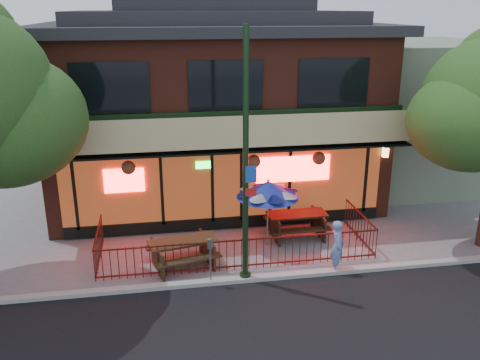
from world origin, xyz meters
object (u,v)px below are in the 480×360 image
object	(u,v)px
street_light	(246,175)
pedestrian	(337,246)
picnic_table_right	(297,221)
patio_umbrella	(268,189)
picnic_table_left	(183,249)
parking_meter_near	(210,254)

from	to	relation	value
street_light	pedestrian	distance (m)	3.60
pedestrian	picnic_table_right	bearing A→B (deg)	23.24
street_light	patio_umbrella	distance (m)	2.62
picnic_table_left	parking_meter_near	distance (m)	1.42
street_light	pedestrian	xyz separation A→B (m)	(2.73, 0.05, -2.35)
pedestrian	picnic_table_left	bearing A→B (deg)	88.40
picnic_table_left	patio_umbrella	world-z (taller)	patio_umbrella
picnic_table_right	picnic_table_left	bearing A→B (deg)	-159.67
patio_umbrella	picnic_table_right	bearing A→B (deg)	24.13
picnic_table_left	patio_umbrella	size ratio (longest dim) A/B	0.99
pedestrian	parking_meter_near	size ratio (longest dim) A/B	1.16
street_light	pedestrian	world-z (taller)	street_light
street_light	picnic_table_left	bearing A→B (deg)	146.95
picnic_table_left	pedestrian	size ratio (longest dim) A/B	1.41
picnic_table_right	pedestrian	world-z (taller)	pedestrian
parking_meter_near	street_light	bearing A→B (deg)	4.41
picnic_table_right	parking_meter_near	xyz separation A→B (m)	(-3.22, -2.63, 0.38)
patio_umbrella	pedestrian	bearing A→B (deg)	-50.73
picnic_table_right	pedestrian	distance (m)	2.56
picnic_table_left	picnic_table_right	world-z (taller)	picnic_table_right
picnic_table_right	street_light	bearing A→B (deg)	-130.99
picnic_table_left	picnic_table_right	xyz separation A→B (m)	(3.91, 1.45, 0.00)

